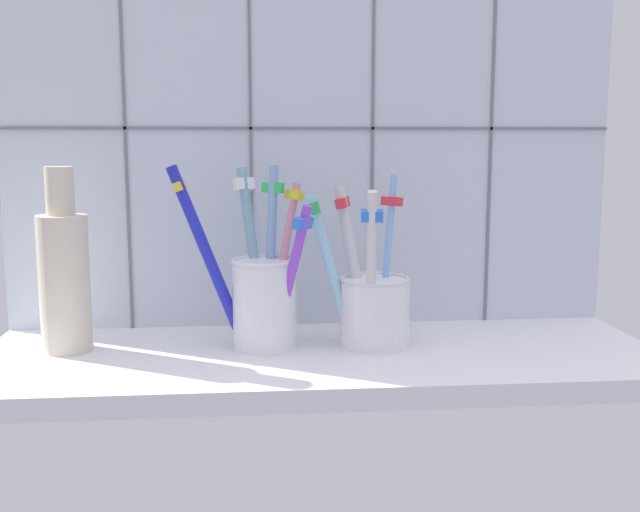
# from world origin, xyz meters

# --- Properties ---
(counter_slab) EXTENTS (0.64, 0.22, 0.02)m
(counter_slab) POSITION_xyz_m (0.00, 0.00, 0.01)
(counter_slab) COLOR silver
(counter_slab) RESTS_ON ground
(tile_wall_back) EXTENTS (0.64, 0.02, 0.45)m
(tile_wall_back) POSITION_xyz_m (0.00, 0.12, 0.23)
(tile_wall_back) COLOR silver
(tile_wall_back) RESTS_ON ground
(toothbrush_cup_left) EXTENTS (0.14, 0.09, 0.18)m
(toothbrush_cup_left) POSITION_xyz_m (-0.06, 0.02, 0.07)
(toothbrush_cup_left) COLOR white
(toothbrush_cup_left) RESTS_ON counter_slab
(toothbrush_cup_right) EXTENTS (0.10, 0.09, 0.16)m
(toothbrush_cup_right) POSITION_xyz_m (0.05, 0.02, 0.06)
(toothbrush_cup_right) COLOR white
(toothbrush_cup_right) RESTS_ON counter_slab
(ceramic_vase) EXTENTS (0.05, 0.05, 0.17)m
(ceramic_vase) POSITION_xyz_m (-0.24, 0.03, 0.09)
(ceramic_vase) COLOR beige
(ceramic_vase) RESTS_ON counter_slab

